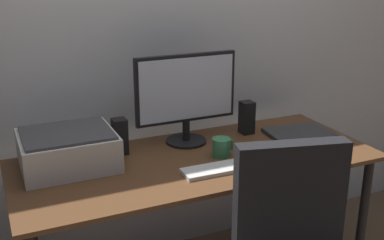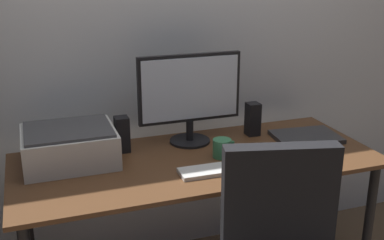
# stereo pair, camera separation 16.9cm
# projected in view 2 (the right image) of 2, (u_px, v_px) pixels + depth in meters

# --- Properties ---
(back_wall) EXTENTS (6.40, 0.10, 2.60)m
(back_wall) POSITION_uv_depth(u_px,v_px,m) (164.00, 21.00, 2.46)
(back_wall) COLOR silver
(back_wall) RESTS_ON ground
(desk) EXTENTS (1.65, 0.69, 0.74)m
(desk) POSITION_uv_depth(u_px,v_px,m) (197.00, 175.00, 2.21)
(desk) COLOR #56351E
(desk) RESTS_ON ground
(monitor) EXTENTS (0.51, 0.20, 0.44)m
(monitor) POSITION_uv_depth(u_px,v_px,m) (190.00, 93.00, 2.29)
(monitor) COLOR black
(monitor) RESTS_ON desk
(keyboard) EXTENTS (0.29, 0.12, 0.02)m
(keyboard) POSITION_uv_depth(u_px,v_px,m) (213.00, 170.00, 2.03)
(keyboard) COLOR silver
(keyboard) RESTS_ON desk
(mouse) EXTENTS (0.07, 0.10, 0.03)m
(mouse) POSITION_uv_depth(u_px,v_px,m) (253.00, 160.00, 2.11)
(mouse) COLOR black
(mouse) RESTS_ON desk
(coffee_mug) EXTENTS (0.10, 0.09, 0.09)m
(coffee_mug) POSITION_uv_depth(u_px,v_px,m) (222.00, 148.00, 2.18)
(coffee_mug) COLOR #387F51
(coffee_mug) RESTS_ON desk
(laptop) EXTENTS (0.34, 0.26, 0.02)m
(laptop) POSITION_uv_depth(u_px,v_px,m) (306.00, 137.00, 2.41)
(laptop) COLOR #2D2D30
(laptop) RESTS_ON desk
(speaker_left) EXTENTS (0.06, 0.07, 0.17)m
(speaker_left) POSITION_uv_depth(u_px,v_px,m) (122.00, 134.00, 2.23)
(speaker_left) COLOR black
(speaker_left) RESTS_ON desk
(speaker_right) EXTENTS (0.06, 0.07, 0.17)m
(speaker_right) POSITION_uv_depth(u_px,v_px,m) (253.00, 119.00, 2.44)
(speaker_right) COLOR black
(speaker_right) RESTS_ON desk
(printer) EXTENTS (0.40, 0.34, 0.16)m
(printer) POSITION_uv_depth(u_px,v_px,m) (69.00, 146.00, 2.11)
(printer) COLOR silver
(printer) RESTS_ON desk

